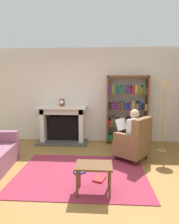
% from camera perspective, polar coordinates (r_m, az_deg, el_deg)
% --- Properties ---
extents(ground, '(14.00, 14.00, 0.00)m').
position_cam_1_polar(ground, '(3.53, -3.01, -20.06)').
color(ground, olive).
extents(back_wall, '(5.60, 0.10, 2.70)m').
position_cam_1_polar(back_wall, '(5.66, -0.17, 4.97)').
color(back_wall, beige).
rests_on(back_wall, ground).
extents(area_rug, '(2.40, 1.80, 0.01)m').
position_cam_1_polar(area_rug, '(3.79, -2.47, -17.84)').
color(area_rug, maroon).
rests_on(area_rug, ground).
extents(fireplace, '(1.42, 0.64, 1.06)m').
position_cam_1_polar(fireplace, '(5.61, -7.93, -3.23)').
color(fireplace, '#4C4742').
rests_on(fireplace, ground).
extents(mantel_clock, '(0.14, 0.14, 0.21)m').
position_cam_1_polar(mantel_clock, '(5.42, -8.13, 2.80)').
color(mantel_clock, brown).
rests_on(mantel_clock, fireplace).
extents(bookshelf, '(1.14, 0.32, 1.91)m').
position_cam_1_polar(bookshelf, '(5.52, 11.11, 0.43)').
color(bookshelf, brown).
rests_on(bookshelf, ground).
extents(armchair_reading, '(0.88, 0.89, 0.97)m').
position_cam_1_polar(armchair_reading, '(4.36, 13.18, -8.60)').
color(armchair_reading, '#331E14').
rests_on(armchair_reading, ground).
extents(seated_reader, '(0.59, 0.57, 1.14)m').
position_cam_1_polar(seated_reader, '(4.36, 11.91, -5.87)').
color(seated_reader, white).
rests_on(seated_reader, ground).
extents(side_table, '(0.56, 0.39, 0.46)m').
position_cam_1_polar(side_table, '(3.05, 1.29, -16.58)').
color(side_table, brown).
rests_on(side_table, ground).
extents(scattered_books, '(0.62, 0.51, 0.03)m').
position_cam_1_polar(scattered_books, '(3.67, 0.15, -18.38)').
color(scattered_books, '#334CA5').
rests_on(scattered_books, area_rug).
extents(floor_lamp, '(0.32, 0.32, 1.74)m').
position_cam_1_polar(floor_lamp, '(4.97, 21.45, 5.40)').
color(floor_lamp, '#B7933F').
rests_on(floor_lamp, ground).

